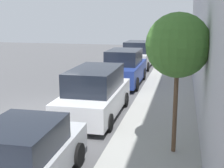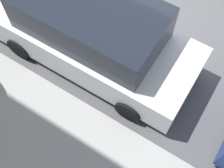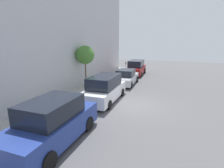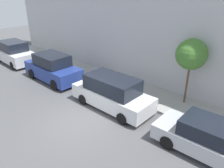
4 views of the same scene
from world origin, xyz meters
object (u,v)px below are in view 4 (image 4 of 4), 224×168
Objects in this scene: parked_minivan_third at (112,93)px; parked_suv_fourth at (53,68)px; street_tree at (191,55)px; fire_hydrant at (16,48)px; parked_suv_fifth at (14,53)px; parked_sedan_second at (208,139)px.

parked_minivan_third is 1.02× the size of parked_suv_fourth.
street_tree is at bearing -43.65° from parked_minivan_third.
fire_hydrant is at bearing 80.30° from parked_suv_fourth.
parked_suv_fifth reaches higher than fire_hydrant.
street_tree reaches higher than parked_minivan_third.
street_tree is at bearing -70.77° from parked_suv_fourth.
parked_suv_fourth is 5.98m from parked_suv_fifth.
parked_suv_fourth is 0.99× the size of parked_suv_fifth.
parked_sedan_second is 1.19× the size of street_tree.
parked_suv_fourth is at bearing 89.93° from parked_minivan_third.
street_tree is (3.21, -14.90, 2.17)m from parked_suv_fifth.
parked_minivan_third is 1.01× the size of parked_suv_fifth.
parked_suv_fourth and parked_suv_fifth have the same top height.
fire_hydrant is (1.56, 9.11, -0.44)m from parked_suv_fourth.
parked_minivan_third is at bearing -89.58° from parked_suv_fifth.
street_tree is at bearing -77.85° from parked_suv_fifth.
parked_sedan_second is at bearing -141.94° from street_tree.
parked_sedan_second is 17.46m from parked_suv_fifth.
parked_minivan_third reaches higher than fire_hydrant.
parked_sedan_second is at bearing -90.20° from parked_suv_fifth.
fire_hydrant is (1.71, 20.58, -0.23)m from parked_sedan_second.
parked_suv_fifth is at bearing 90.91° from parked_suv_fourth.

